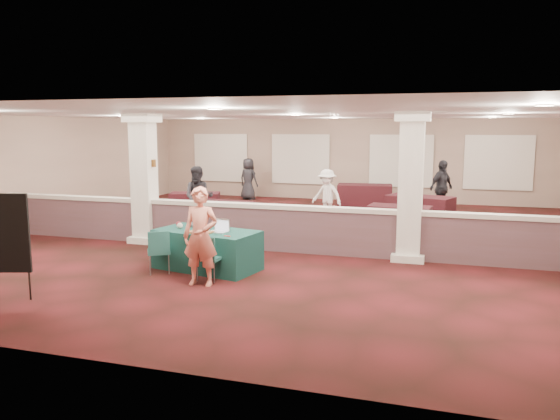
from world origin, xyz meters
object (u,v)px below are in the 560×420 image
(near_table, at_px, (207,250))
(far_table_front_right, at_px, (399,218))
(attendee_b, at_px, (327,195))
(attendee_a, at_px, (199,197))
(attendee_c, at_px, (441,188))
(far_table_back_right, at_px, (420,209))
(conf_chair_main, at_px, (208,254))
(far_table_front_left, at_px, (217,215))
(far_table_back_left, at_px, (195,202))
(conf_chair_side, at_px, (159,248))
(far_table_back_center, at_px, (365,195))
(far_table_front_center, at_px, (322,225))
(attendee_d, at_px, (248,179))
(woman, at_px, (201,236))

(near_table, relative_size, far_table_front_right, 1.22)
(attendee_b, bearing_deg, attendee_a, -125.34)
(attendee_b, height_order, attendee_c, attendee_c)
(near_table, relative_size, far_table_back_right, 1.08)
(conf_chair_main, distance_m, far_table_front_left, 5.37)
(far_table_back_right, relative_size, attendee_b, 1.22)
(far_table_front_right, distance_m, far_table_back_left, 7.11)
(near_table, relative_size, attendee_a, 1.18)
(conf_chair_side, height_order, far_table_back_center, conf_chair_side)
(far_table_front_center, bearing_deg, far_table_back_center, 88.19)
(conf_chair_side, xyz_separation_m, far_table_back_center, (2.50, 10.61, -0.12))
(far_table_front_right, relative_size, attendee_b, 1.07)
(attendee_d, bearing_deg, far_table_back_center, -169.97)
(far_table_back_center, distance_m, attendee_c, 3.14)
(attendee_c, bearing_deg, far_table_back_left, 137.22)
(far_table_front_center, bearing_deg, attendee_b, 99.75)
(attendee_b, bearing_deg, conf_chair_main, -75.88)
(attendee_a, bearing_deg, far_table_back_left, 103.75)
(conf_chair_main, xyz_separation_m, conf_chair_side, (-1.14, 0.18, 0.01))
(far_table_front_center, bearing_deg, attendee_d, 124.21)
(far_table_front_center, bearing_deg, far_table_front_right, 42.78)
(conf_chair_main, height_order, far_table_back_center, conf_chair_main)
(far_table_back_center, bearing_deg, far_table_front_left, -119.99)
(far_table_back_left, bearing_deg, woman, -63.30)
(far_table_front_right, distance_m, far_table_back_center, 4.79)
(far_table_front_right, xyz_separation_m, attendee_a, (-5.58, -1.30, 0.54))
(far_table_back_right, bearing_deg, far_table_back_left, -177.40)
(far_table_front_center, bearing_deg, attendee_a, 173.77)
(near_table, xyz_separation_m, far_table_front_center, (1.54, 3.80, -0.05))
(conf_chair_side, relative_size, attendee_c, 0.48)
(far_table_back_left, relative_size, far_table_back_right, 0.85)
(conf_chair_side, relative_size, attendee_d, 0.52)
(far_table_front_right, bearing_deg, attendee_b, 156.76)
(far_table_front_center, height_order, attendee_b, attendee_b)
(far_table_front_center, xyz_separation_m, far_table_back_right, (2.31, 3.37, 0.04))
(conf_chair_side, relative_size, far_table_back_center, 0.44)
(attendee_c, bearing_deg, far_table_front_left, 160.90)
(far_table_front_center, relative_size, far_table_back_left, 1.05)
(attendee_a, bearing_deg, attendee_b, 20.53)
(conf_chair_main, relative_size, far_table_back_right, 0.44)
(far_table_front_left, height_order, far_table_back_center, far_table_back_center)
(far_table_back_center, xyz_separation_m, far_table_back_right, (2.12, -2.83, -0.00))
(far_table_front_left, distance_m, far_table_front_center, 3.18)
(conf_chair_main, bearing_deg, far_table_front_center, 78.81)
(far_table_back_left, relative_size, far_table_back_center, 0.84)
(conf_chair_main, distance_m, far_table_front_right, 6.98)
(woman, bearing_deg, far_table_front_left, 107.29)
(woman, xyz_separation_m, far_table_back_center, (1.36, 11.08, -0.51))
(conf_chair_side, height_order, attendee_d, attendee_d)
(far_table_front_center, distance_m, attendee_b, 2.78)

